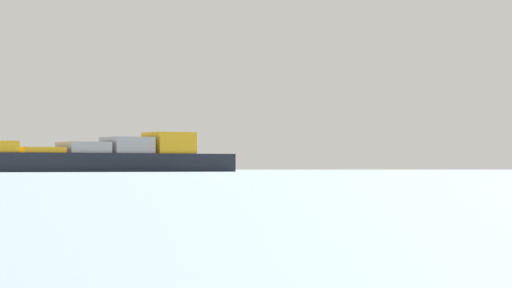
# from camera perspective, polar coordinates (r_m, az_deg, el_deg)

# --- Properties ---
(cargo_ship) EXTENTS (202.15, 123.01, 32.61)m
(cargo_ship) POSITION_cam_1_polar(r_m,az_deg,el_deg) (541.24, -11.45, -0.57)
(cargo_ship) COLOR black
(cargo_ship) RESTS_ON ground_plane
(distant_headland) EXTENTS (1288.12, 421.15, 20.26)m
(distant_headland) POSITION_cam_1_polar(r_m,az_deg,el_deg) (1455.58, 12.34, -0.78)
(distant_headland) COLOR #756B56
(distant_headland) RESTS_ON ground_plane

